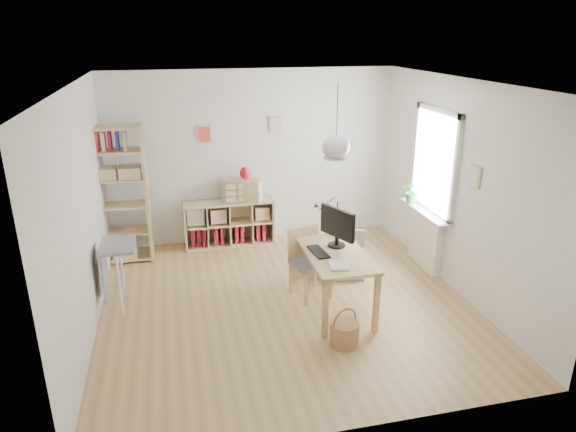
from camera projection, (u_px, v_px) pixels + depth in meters
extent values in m
plane|color=tan|center=(286.00, 303.00, 6.46)|extent=(4.50, 4.50, 0.00)
plane|color=white|center=(254.00, 157.00, 8.06)|extent=(4.50, 0.00, 4.50)
plane|color=white|center=(351.00, 291.00, 3.94)|extent=(4.50, 0.00, 4.50)
plane|color=white|center=(82.00, 216.00, 5.52)|extent=(0.00, 4.50, 4.50)
plane|color=white|center=(459.00, 188.00, 6.48)|extent=(0.00, 4.50, 4.50)
plane|color=silver|center=(285.00, 83.00, 5.54)|extent=(4.50, 4.50, 0.00)
cylinder|color=black|center=(337.00, 115.00, 5.63)|extent=(0.01, 0.01, 0.68)
ellipsoid|color=white|center=(336.00, 147.00, 5.76)|extent=(0.32, 0.32, 0.27)
cube|color=white|center=(436.00, 162.00, 6.96)|extent=(0.03, 1.00, 1.30)
cube|color=white|center=(455.00, 172.00, 6.46)|extent=(0.06, 0.08, 1.46)
cube|color=white|center=(416.00, 153.00, 7.45)|extent=(0.06, 0.08, 1.46)
cube|color=white|center=(439.00, 111.00, 6.72)|extent=(0.06, 1.16, 0.08)
cube|color=white|center=(429.00, 210.00, 7.19)|extent=(0.06, 1.16, 0.08)
cube|color=white|center=(425.00, 240.00, 7.34)|extent=(0.10, 0.80, 0.80)
cube|color=white|center=(425.00, 212.00, 7.18)|extent=(0.22, 1.20, 0.06)
cube|color=#D7AE7B|center=(333.00, 250.00, 6.19)|extent=(0.70, 1.50, 0.04)
cube|color=#D7AE7B|center=(325.00, 309.00, 5.62)|extent=(0.06, 0.06, 0.71)
cube|color=#D7AE7B|center=(295.00, 257.00, 6.90)|extent=(0.06, 0.06, 0.71)
cube|color=#D7AE7B|center=(376.00, 303.00, 5.75)|extent=(0.06, 0.06, 0.71)
cube|color=#D7AE7B|center=(337.00, 253.00, 7.03)|extent=(0.06, 0.06, 0.71)
cube|color=#CFBB88|center=(230.00, 243.00, 8.23)|extent=(1.40, 0.38, 0.03)
cube|color=#CFBB88|center=(228.00, 202.00, 7.99)|extent=(1.40, 0.38, 0.03)
cube|color=#CFBB88|center=(185.00, 227.00, 7.96)|extent=(0.03, 0.38, 0.72)
cube|color=#CFBB88|center=(272.00, 220.00, 8.26)|extent=(0.03, 0.38, 0.72)
cube|color=#CFBB88|center=(228.00, 219.00, 8.27)|extent=(1.40, 0.02, 0.72)
cube|color=maroon|center=(193.00, 236.00, 8.06)|extent=(0.06, 0.26, 0.30)
cube|color=maroon|center=(199.00, 235.00, 8.08)|extent=(0.05, 0.26, 0.30)
cube|color=maroon|center=(204.00, 235.00, 8.10)|extent=(0.05, 0.26, 0.30)
cube|color=maroon|center=(216.00, 234.00, 8.14)|extent=(0.05, 0.26, 0.30)
cube|color=maroon|center=(221.00, 233.00, 8.16)|extent=(0.05, 0.26, 0.30)
cube|color=maroon|center=(236.00, 232.00, 8.21)|extent=(0.06, 0.26, 0.30)
cube|color=maroon|center=(241.00, 231.00, 8.23)|extent=(0.06, 0.26, 0.30)
cube|color=maroon|center=(257.00, 230.00, 8.28)|extent=(0.06, 0.26, 0.30)
cube|color=maroon|center=(263.00, 230.00, 8.30)|extent=(0.05, 0.26, 0.30)
cube|color=#D7AE7B|center=(91.00, 198.00, 7.25)|extent=(0.04, 0.38, 2.00)
cube|color=#D7AE7B|center=(147.00, 194.00, 7.42)|extent=(0.04, 0.38, 2.00)
cube|color=#D7AE7B|center=(127.00, 256.00, 7.66)|extent=(0.76, 0.38, 0.03)
cube|color=#D7AE7B|center=(124.00, 232.00, 7.52)|extent=(0.76, 0.38, 0.03)
cube|color=#D7AE7B|center=(121.00, 206.00, 7.39)|extent=(0.76, 0.38, 0.03)
cube|color=#D7AE7B|center=(117.00, 179.00, 7.25)|extent=(0.76, 0.38, 0.03)
cube|color=#D7AE7B|center=(114.00, 151.00, 7.11)|extent=(0.76, 0.38, 0.03)
cube|color=#D7AE7B|center=(111.00, 128.00, 7.00)|extent=(0.76, 0.38, 0.03)
cube|color=navy|center=(91.00, 142.00, 7.00)|extent=(0.04, 0.18, 0.26)
cube|color=maroon|center=(98.00, 142.00, 7.02)|extent=(0.04, 0.18, 0.26)
cube|color=beige|center=(104.00, 141.00, 7.04)|extent=(0.04, 0.18, 0.26)
cube|color=maroon|center=(110.00, 141.00, 7.05)|extent=(0.04, 0.18, 0.26)
cube|color=navy|center=(117.00, 141.00, 7.07)|extent=(0.04, 0.18, 0.26)
cube|color=beige|center=(125.00, 140.00, 7.10)|extent=(0.04, 0.18, 0.26)
cube|color=gray|center=(117.00, 246.00, 6.08)|extent=(0.40, 0.55, 0.04)
cylinder|color=white|center=(120.00, 286.00, 6.02)|extent=(0.03, 0.03, 0.82)
cylinder|color=white|center=(122.00, 270.00, 6.42)|extent=(0.03, 0.03, 0.82)
cube|color=gray|center=(105.00, 272.00, 6.15)|extent=(0.02, 0.50, 0.62)
cube|color=gray|center=(311.00, 263.00, 6.48)|extent=(0.54, 0.54, 0.06)
cube|color=#D7AE7B|center=(306.00, 290.00, 6.33)|extent=(0.05, 0.05, 0.43)
cube|color=#D7AE7B|center=(291.00, 278.00, 6.63)|extent=(0.05, 0.05, 0.43)
cube|color=#D7AE7B|center=(331.00, 283.00, 6.50)|extent=(0.05, 0.05, 0.43)
cube|color=#D7AE7B|center=(315.00, 272.00, 6.81)|extent=(0.05, 0.05, 0.43)
cube|color=#D7AE7B|center=(303.00, 241.00, 6.56)|extent=(0.43, 0.16, 0.39)
cylinder|color=#A6794B|center=(344.00, 334.00, 5.57)|extent=(0.32, 0.32, 0.26)
torus|color=#A6794B|center=(345.00, 322.00, 5.52)|extent=(0.31, 0.14, 0.32)
cube|color=#B9B9B4|center=(345.00, 274.00, 7.21)|extent=(0.64, 0.54, 0.02)
cube|color=#B9B9B4|center=(326.00, 264.00, 7.19)|extent=(0.15, 0.36, 0.28)
cube|color=#B9B9B4|center=(364.00, 266.00, 7.13)|extent=(0.15, 0.36, 0.28)
cube|color=#B9B9B4|center=(345.00, 271.00, 6.99)|extent=(0.52, 0.20, 0.28)
cube|color=#B9B9B4|center=(345.00, 260.00, 7.33)|extent=(0.52, 0.20, 0.28)
cube|color=#B9B9B4|center=(346.00, 239.00, 7.39)|extent=(0.58, 0.36, 0.35)
sphere|color=gold|center=(335.00, 262.00, 7.10)|extent=(0.12, 0.12, 0.12)
sphere|color=#1877AE|center=(352.00, 260.00, 7.17)|extent=(0.12, 0.12, 0.12)
sphere|color=#B75516|center=(344.00, 261.00, 7.12)|extent=(0.12, 0.12, 0.12)
sphere|color=#2C7A32|center=(356.00, 264.00, 7.05)|extent=(0.12, 0.12, 0.12)
cylinder|color=black|center=(337.00, 245.00, 6.27)|extent=(0.22, 0.22, 0.02)
cylinder|color=black|center=(337.00, 241.00, 6.25)|extent=(0.05, 0.05, 0.10)
cube|color=black|center=(337.00, 223.00, 6.17)|extent=(0.27, 0.52, 0.36)
cube|color=black|center=(318.00, 252.00, 6.08)|extent=(0.19, 0.41, 0.02)
cylinder|color=black|center=(337.00, 226.00, 6.85)|extent=(0.05, 0.05, 0.03)
cylinder|color=black|center=(337.00, 214.00, 6.79)|extent=(0.01, 0.01, 0.35)
cone|color=black|center=(318.00, 206.00, 6.60)|extent=(0.09, 0.06, 0.08)
sphere|color=#4C0A1B|center=(332.00, 229.00, 6.61)|extent=(0.15, 0.15, 0.15)
cube|color=white|center=(338.00, 265.00, 5.73)|extent=(0.24, 0.29, 0.03)
cube|color=#CFBB88|center=(242.00, 190.00, 7.98)|extent=(0.66, 0.49, 0.34)
ellipsoid|color=maroon|center=(245.00, 173.00, 7.89)|extent=(0.17, 0.17, 0.20)
imported|color=#30702A|center=(413.00, 191.00, 7.43)|extent=(0.39, 0.36, 0.35)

